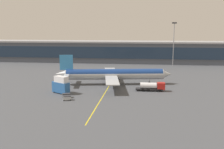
{
  "coord_description": "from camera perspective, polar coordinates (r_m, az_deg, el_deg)",
  "views": [
    {
      "loc": [
        12.96,
        -99.16,
        24.04
      ],
      "look_at": [
        0.87,
        7.33,
        4.5
      ],
      "focal_mm": 42.97,
      "sensor_mm": 36.0,
      "label": 1
    }
  ],
  "objects": [
    {
      "name": "apron_light_mast_0",
      "position": [
        166.23,
        12.99,
        6.99
      ],
      "size": [
        2.8,
        0.5,
        26.13
      ],
      "color": "gray",
      "rests_on": "ground_plane"
    },
    {
      "name": "terminal_building",
      "position": [
        180.49,
        -3.63,
        4.92
      ],
      "size": [
        214.64,
        17.12,
        14.11
      ],
      "color": "#424751",
      "rests_on": "ground_plane"
    },
    {
      "name": "ground_plane",
      "position": [
        102.85,
        -0.94,
        -3.19
      ],
      "size": [
        700.0,
        700.0,
        0.0
      ],
      "primitive_type": "plane",
      "color": "#47494F"
    },
    {
      "name": "fuel_tanker",
      "position": [
        101.05,
        8.56,
        -2.53
      ],
      "size": [
        10.82,
        2.77,
        3.25
      ],
      "color": "#232326",
      "rests_on": "ground_plane"
    },
    {
      "name": "apron_lead_in_line",
      "position": [
        104.81,
        -0.91,
        -2.93
      ],
      "size": [
        1.09,
        80.0,
        0.01
      ],
      "primitive_type": "cube",
      "rotation": [
        0.0,
        0.0,
        -0.01
      ],
      "color": "yellow",
      "rests_on": "ground_plane"
    },
    {
      "name": "baggage_cart_1",
      "position": [
        92.32,
        -9.71,
        -4.41
      ],
      "size": [
        3.02,
        2.36,
        1.48
      ],
      "color": "#595B60",
      "rests_on": "ground_plane"
    },
    {
      "name": "catering_lift",
      "position": [
        98.0,
        -10.81,
        -2.21
      ],
      "size": [
        7.13,
        5.6,
        6.3
      ],
      "color": "#285B9E",
      "rests_on": "ground_plane"
    },
    {
      "name": "main_airliner",
      "position": [
        110.83,
        0.42,
        0.07
      ],
      "size": [
        48.19,
        38.47,
        12.4
      ],
      "color": "#B2B7BC",
      "rests_on": "ground_plane"
    },
    {
      "name": "baggage_cart_0",
      "position": [
        89.23,
        -9.56,
        -4.92
      ],
      "size": [
        3.02,
        2.36,
        1.48
      ],
      "color": "#B2B7BC",
      "rests_on": "ground_plane"
    }
  ]
}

